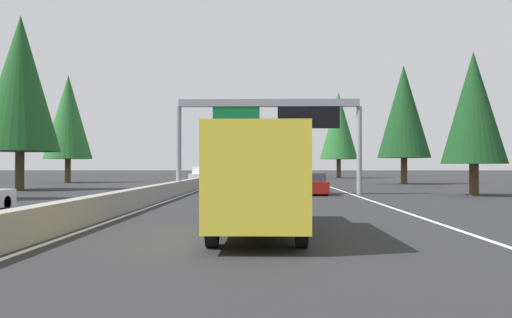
# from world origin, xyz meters

# --- Properties ---
(ground_plane) EXTENTS (320.00, 320.00, 0.00)m
(ground_plane) POSITION_xyz_m (60.00, 0.00, 0.00)
(ground_plane) COLOR #262628
(median_barrier) EXTENTS (180.00, 0.56, 0.90)m
(median_barrier) POSITION_xyz_m (80.00, 0.30, 0.45)
(median_barrier) COLOR gray
(median_barrier) RESTS_ON ground
(shoulder_stripe_right) EXTENTS (160.00, 0.16, 0.01)m
(shoulder_stripe_right) POSITION_xyz_m (70.00, -11.52, 0.01)
(shoulder_stripe_right) COLOR silver
(shoulder_stripe_right) RESTS_ON ground
(shoulder_stripe_median) EXTENTS (160.00, 0.16, 0.01)m
(shoulder_stripe_median) POSITION_xyz_m (70.00, -0.25, 0.01)
(shoulder_stripe_median) COLOR silver
(shoulder_stripe_median) RESTS_ON ground
(sign_gantry_overhead) EXTENTS (0.50, 12.68, 6.49)m
(sign_gantry_overhead) POSITION_xyz_m (32.99, -6.03, 5.16)
(sign_gantry_overhead) COLOR gray
(sign_gantry_overhead) RESTS_ON ground
(box_truck_near_center) EXTENTS (8.50, 2.40, 2.95)m
(box_truck_near_center) POSITION_xyz_m (12.67, -5.51, 1.61)
(box_truck_near_center) COLOR gold
(box_truck_near_center) RESTS_ON ground
(sedan_far_left) EXTENTS (4.40, 1.80, 1.47)m
(sedan_far_left) POSITION_xyz_m (32.91, -8.83, 0.68)
(sedan_far_left) COLOR maroon
(sedan_far_left) RESTS_ON ground
(pickup_mid_center) EXTENTS (5.60, 2.00, 1.86)m
(pickup_mid_center) POSITION_xyz_m (62.94, -1.78, 0.91)
(pickup_mid_center) COLOR slate
(pickup_mid_center) RESTS_ON ground
(bus_near_right) EXTENTS (11.50, 2.55, 3.10)m
(bus_near_right) POSITION_xyz_m (104.85, -1.63, 1.72)
(bus_near_right) COLOR #1E4793
(bus_near_right) RESTS_ON ground
(sedan_far_center) EXTENTS (4.40, 1.80, 1.47)m
(sedan_far_center) POSITION_xyz_m (86.33, -9.14, 0.68)
(sedan_far_center) COLOR red
(sedan_far_center) RESTS_ON ground
(minivan_distant_b) EXTENTS (5.00, 1.95, 1.69)m
(minivan_distant_b) POSITION_xyz_m (87.21, -5.60, 0.95)
(minivan_distant_b) COLOR white
(minivan_distant_b) RESTS_ON ground
(sedan_far_right) EXTENTS (4.40, 1.80, 1.47)m
(sedan_far_right) POSITION_xyz_m (54.88, -1.68, 0.68)
(sedan_far_right) COLOR black
(sedan_far_right) RESTS_ON ground
(box_truck_mid_right) EXTENTS (8.50, 2.40, 2.95)m
(box_truck_mid_right) POSITION_xyz_m (74.81, -1.59, 1.61)
(box_truck_mid_right) COLOR gold
(box_truck_mid_right) RESTS_ON ground
(oncoming_near) EXTENTS (5.60, 2.00, 1.86)m
(oncoming_near) POSITION_xyz_m (63.32, 2.80, 0.91)
(oncoming_near) COLOR white
(oncoming_near) RESTS_ON ground
(conifer_right_near) EXTENTS (4.16, 4.16, 9.45)m
(conifer_right_near) POSITION_xyz_m (31.77, -19.24, 5.74)
(conifer_right_near) COLOR #4C3823
(conifer_right_near) RESTS_ON ground
(conifer_right_mid) EXTENTS (5.60, 5.60, 12.72)m
(conifer_right_mid) POSITION_xyz_m (53.36, -20.37, 7.73)
(conifer_right_mid) COLOR #4C3823
(conifer_right_mid) RESTS_ON ground
(conifer_right_far) EXTENTS (5.98, 5.98, 13.60)m
(conifer_right_far) POSITION_xyz_m (80.10, -17.08, 8.27)
(conifer_right_far) COLOR #4C3823
(conifer_right_far) RESTS_ON ground
(conifer_left_near) EXTENTS (6.22, 6.22, 14.14)m
(conifer_left_near) POSITION_xyz_m (38.93, 14.15, 8.60)
(conifer_left_near) COLOR #4C3823
(conifer_left_near) RESTS_ON ground
(conifer_left_mid) EXTENTS (5.51, 5.51, 12.52)m
(conifer_left_mid) POSITION_xyz_m (57.26, 17.36, 7.61)
(conifer_left_mid) COLOR #4C3823
(conifer_left_mid) RESTS_ON ground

